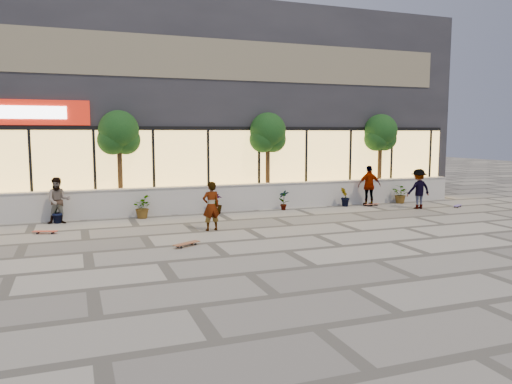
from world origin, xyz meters
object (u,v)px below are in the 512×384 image
object	(u,v)px
skater_left	(58,201)
skateboard_center	(187,243)
skater_right_near	(369,186)
tree_east	(381,135)
tree_mideast	(268,135)
skateboard_left	(45,231)
skater_center	(211,206)
tree_midwest	(119,135)
skater_right_far	(419,189)
skateboard_right_far	(458,206)
skateboard_right_near	(372,204)

from	to	relation	value
skater_left	skateboard_center	bearing A→B (deg)	-56.32
skater_left	skater_right_near	world-z (taller)	skater_right_near
tree_east	skateboard_center	bearing A→B (deg)	-148.77
tree_mideast	skateboard_center	bearing A→B (deg)	-127.68
skateboard_left	skater_center	bearing A→B (deg)	5.11
tree_midwest	skater_right_far	size ratio (longest dim) A/B	2.42
skater_left	skateboard_right_far	xyz separation A→B (m)	(15.47, -1.65, -0.72)
tree_east	skateboard_left	world-z (taller)	tree_east
tree_midwest	skateboard_right_near	distance (m)	10.67
skater_right_near	skater_right_far	world-z (taller)	skater_right_near
tree_east	skater_right_near	size ratio (longest dim) A/B	2.29
tree_east	skateboard_right_near	xyz separation A→B (m)	(-1.35, -1.51, -2.91)
skateboard_right_near	skateboard_right_far	xyz separation A→B (m)	(3.15, -1.54, -0.00)
tree_mideast	skater_right_far	size ratio (longest dim) A/B	2.42
tree_midwest	skater_right_far	distance (m)	12.03
skateboard_center	skateboard_right_far	bearing A→B (deg)	-14.69
skater_left	skateboard_right_far	size ratio (longest dim) A/B	2.35
skateboard_right_near	skateboard_right_far	bearing A→B (deg)	-32.29
tree_east	skater_right_far	bearing A→B (deg)	-90.06
skater_right_far	tree_east	bearing A→B (deg)	-88.95
tree_east	skateboard_center	size ratio (longest dim) A/B	4.76
skater_center	skater_left	size ratio (longest dim) A/B	0.98
skater_right_near	skateboard_right_far	size ratio (longest dim) A/B	2.53
skateboard_left	skater_left	bearing A→B (deg)	96.80
tree_midwest	skateboard_center	xyz separation A→B (m)	(1.16, -6.27, -2.90)
skater_right_near	tree_mideast	bearing A→B (deg)	-7.86
tree_mideast	skater_right_near	bearing A→B (deg)	-18.99
skater_right_near	skateboard_center	xyz separation A→B (m)	(-8.91, -4.87, -0.77)
skateboard_left	skateboard_right_far	distance (m)	15.84
skater_center	skater_right_far	world-z (taller)	skater_right_far
skateboard_center	skateboard_right_near	xyz separation A→B (m)	(8.99, 4.76, -0.01)
tree_midwest	tree_east	size ratio (longest dim) A/B	1.00
skater_right_near	skateboard_center	bearing A→B (deg)	39.80
skater_right_near	skateboard_right_near	xyz separation A→B (m)	(0.08, -0.11, -0.78)
skater_right_far	skateboard_right_far	xyz separation A→B (m)	(1.80, -0.26, -0.74)
skater_center	skater_left	distance (m)	5.41
tree_mideast	skater_center	xyz separation A→B (m)	(-3.62, -4.32, -2.21)
skateboard_left	skateboard_right_far	size ratio (longest dim) A/B	1.12
tree_mideast	skater_right_far	bearing A→B (deg)	-26.91
tree_midwest	tree_mideast	bearing A→B (deg)	0.00
tree_midwest	tree_mideast	world-z (taller)	same
tree_east	skateboard_right_near	size ratio (longest dim) A/B	5.26
skater_right_near	skater_left	bearing A→B (deg)	11.13
skateboard_left	skateboard_right_far	bearing A→B (deg)	19.36
tree_midwest	skateboard_right_far	distance (m)	13.95
tree_mideast	tree_east	bearing A→B (deg)	0.00
tree_midwest	tree_mideast	xyz separation A→B (m)	(6.00, 0.00, 0.00)
skater_center	skateboard_left	distance (m)	5.12
tree_midwest	skateboard_left	world-z (taller)	tree_midwest
tree_midwest	tree_mideast	distance (m)	6.00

